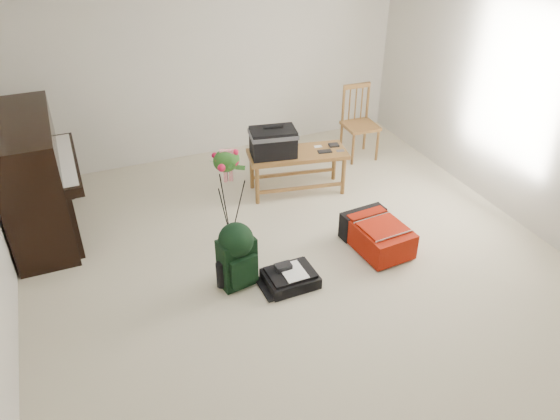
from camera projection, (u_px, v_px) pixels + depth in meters
name	position (u px, v px, depth m)	size (l,w,h in m)	color
floor	(301.00, 269.00, 5.21)	(5.00, 5.50, 0.01)	#BCB197
wall_back	(210.00, 59.00, 6.68)	(5.00, 0.04, 2.50)	beige
wall_right	(536.00, 107.00, 5.34)	(0.04, 5.50, 2.50)	beige
piano	(36.00, 181.00, 5.43)	(0.71, 1.50, 1.25)	black
bench	(282.00, 147.00, 6.05)	(1.18, 0.64, 0.86)	brown
dining_chair	(359.00, 123.00, 6.98)	(0.42, 0.42, 0.94)	brown
red_suitcase	(375.00, 233.00, 5.44)	(0.51, 0.72, 0.29)	#9F1706
black_duffel	(290.00, 277.00, 4.99)	(0.47, 0.38, 0.19)	black
green_backpack	(237.00, 252.00, 4.83)	(0.36, 0.33, 0.65)	black
flower_stand	(229.00, 196.00, 5.34)	(0.42, 0.42, 1.06)	black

